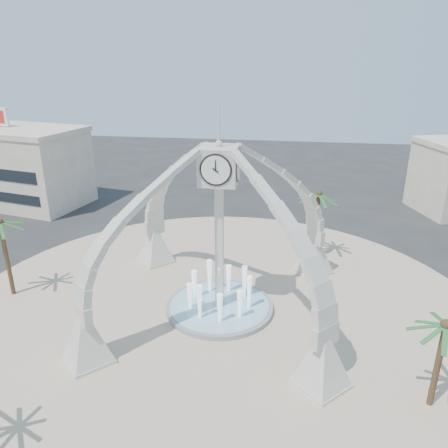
# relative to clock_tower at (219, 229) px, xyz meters

# --- Properties ---
(ground) EXTENTS (140.00, 140.00, 0.00)m
(ground) POSITION_rel_clock_tower_xyz_m (0.00, 0.00, -6.49)
(ground) COLOR #282828
(ground) RESTS_ON ground
(plaza) EXTENTS (40.00, 40.00, 0.06)m
(plaza) POSITION_rel_clock_tower_xyz_m (0.00, 0.00, -6.46)
(plaza) COLOR tan
(plaza) RESTS_ON ground
(clock_tower) EXTENTS (17.94, 17.94, 16.30)m
(clock_tower) POSITION_rel_clock_tower_xyz_m (0.00, 0.00, 0.00)
(clock_tower) COLOR beige
(clock_tower) RESTS_ON ground
(fountain) EXTENTS (8.00, 8.00, 3.62)m
(fountain) POSITION_rel_clock_tower_xyz_m (0.00, 0.00, -6.20)
(fountain) COLOR gray
(fountain) RESTS_ON ground
(building_nw) EXTENTS (23.75, 13.73, 11.90)m
(building_nw) POSITION_rel_clock_tower_xyz_m (-32.00, 22.00, -1.66)
(building_nw) COLOR beige
(building_nw) RESTS_ON ground
(palm_east) EXTENTS (4.73, 4.73, 5.81)m
(palm_east) POSITION_rel_clock_tower_xyz_m (12.89, -7.64, -1.44)
(palm_east) COLOR brown
(palm_east) RESTS_ON ground
(palm_west) EXTENTS (3.80, 3.80, 6.85)m
(palm_west) POSITION_rel_clock_tower_xyz_m (-16.62, -0.29, -0.42)
(palm_west) COLOR brown
(palm_west) RESTS_ON ground
(palm_north) EXTENTS (4.49, 4.49, 7.00)m
(palm_north) POSITION_rel_clock_tower_xyz_m (7.32, 10.39, -0.33)
(palm_north) COLOR brown
(palm_north) RESTS_ON ground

